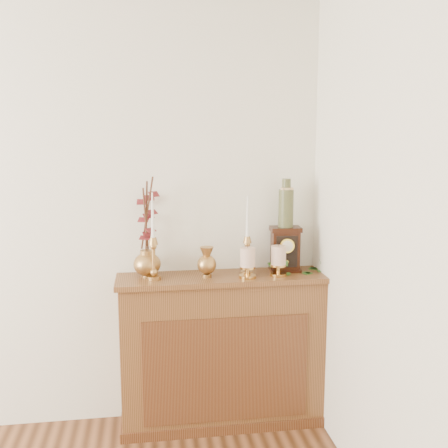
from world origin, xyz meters
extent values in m
cube|color=brown|center=(1.40, 2.10, 0.45)|extent=(1.20, 0.30, 0.90)
cube|color=brown|center=(1.40, 1.95, 0.41)|extent=(0.96, 0.01, 0.63)
cube|color=brown|center=(1.40, 2.10, 0.92)|extent=(1.24, 0.34, 0.03)
cube|color=brown|center=(1.40, 2.10, 0.03)|extent=(1.23, 0.33, 0.06)
cylinder|color=tan|center=(1.00, 2.07, 0.94)|extent=(0.08, 0.08, 0.02)
sphere|color=tan|center=(1.00, 2.07, 0.97)|extent=(0.05, 0.05, 0.05)
cylinder|color=tan|center=(1.00, 2.07, 1.04)|extent=(0.02, 0.02, 0.15)
sphere|color=tan|center=(1.00, 2.07, 1.12)|extent=(0.04, 0.04, 0.04)
cone|color=tan|center=(1.00, 2.07, 1.15)|extent=(0.05, 0.05, 0.04)
cone|color=white|center=(1.00, 2.07, 1.30)|extent=(0.02, 0.02, 0.26)
cylinder|color=tan|center=(1.55, 2.10, 0.94)|extent=(0.08, 0.08, 0.02)
sphere|color=tan|center=(1.55, 2.10, 0.97)|extent=(0.04, 0.04, 0.04)
cylinder|color=tan|center=(1.55, 2.10, 1.04)|extent=(0.02, 0.02, 0.14)
sphere|color=tan|center=(1.55, 2.10, 1.11)|extent=(0.03, 0.03, 0.03)
cone|color=tan|center=(1.55, 2.10, 1.14)|extent=(0.05, 0.05, 0.04)
cone|color=white|center=(1.55, 2.10, 1.27)|extent=(0.02, 0.02, 0.24)
cylinder|color=tan|center=(1.30, 2.07, 0.94)|extent=(0.06, 0.06, 0.02)
sphere|color=tan|center=(1.30, 2.07, 1.01)|extent=(0.11, 0.11, 0.11)
cone|color=tan|center=(1.30, 2.07, 1.08)|extent=(0.08, 0.08, 0.06)
cylinder|color=tan|center=(0.96, 2.14, 0.94)|extent=(0.07, 0.07, 0.01)
ellipsoid|color=tan|center=(0.96, 2.14, 1.00)|extent=(0.16, 0.16, 0.14)
cylinder|color=tan|center=(0.96, 2.14, 1.07)|extent=(0.08, 0.08, 0.03)
cylinder|color=#472819|center=(0.96, 2.15, 1.26)|extent=(0.03, 0.10, 0.38)
cylinder|color=#472819|center=(0.97, 2.15, 1.28)|extent=(0.03, 0.08, 0.42)
cylinder|color=#472819|center=(0.97, 2.15, 1.30)|extent=(0.08, 0.13, 0.44)
cylinder|color=gold|center=(1.54, 2.02, 0.94)|extent=(0.10, 0.10, 0.02)
cylinder|color=gold|center=(1.54, 2.02, 0.97)|extent=(0.02, 0.02, 0.04)
cylinder|color=gold|center=(1.54, 2.02, 0.99)|extent=(0.09, 0.09, 0.01)
cylinder|color=#F8E7C2|center=(1.54, 2.02, 1.05)|extent=(0.09, 0.09, 0.11)
cylinder|color=#472819|center=(1.54, 2.02, 1.11)|extent=(0.00, 0.00, 0.01)
cylinder|color=gold|center=(1.72, 2.04, 0.94)|extent=(0.10, 0.10, 0.02)
cylinder|color=gold|center=(1.72, 2.04, 0.97)|extent=(0.02, 0.02, 0.04)
cylinder|color=gold|center=(1.72, 2.04, 0.99)|extent=(0.09, 0.09, 0.01)
cylinder|color=#F8E7C2|center=(1.72, 2.04, 1.05)|extent=(0.09, 0.09, 0.11)
cylinder|color=#472819|center=(1.72, 2.04, 1.11)|extent=(0.00, 0.00, 0.01)
cube|color=#376D29|center=(1.98, 2.11, 0.93)|extent=(0.06, 0.06, 0.00)
cube|color=#376D29|center=(1.64, 2.15, 0.93)|extent=(0.06, 0.06, 0.00)
cube|color=#376D29|center=(1.92, 2.06, 0.93)|extent=(0.06, 0.05, 0.00)
cube|color=#376D29|center=(1.93, 2.12, 0.93)|extent=(0.06, 0.06, 0.00)
cube|color=#376D29|center=(1.72, 2.12, 0.93)|extent=(0.06, 0.06, 0.00)
cube|color=#376D29|center=(1.68, 2.07, 0.93)|extent=(0.06, 0.06, 0.00)
cube|color=#376D29|center=(1.92, 2.15, 0.93)|extent=(0.06, 0.06, 0.00)
cube|color=#376D29|center=(1.67, 2.13, 0.93)|extent=(0.04, 0.05, 0.00)
cube|color=#376D29|center=(1.86, 2.15, 0.93)|extent=(0.06, 0.06, 0.00)
cube|color=#376D29|center=(1.88, 2.03, 0.93)|extent=(0.06, 0.05, 0.00)
cube|color=#376D29|center=(2.06, 2.09, 0.93)|extent=(0.06, 0.05, 0.00)
cube|color=#376D29|center=(1.73, 2.13, 0.93)|extent=(0.05, 0.06, 0.00)
cube|color=#376D29|center=(1.96, 2.09, 0.93)|extent=(0.06, 0.06, 0.00)
cube|color=#376D29|center=(1.70, 2.11, 0.98)|extent=(0.05, 0.05, 0.03)
cube|color=#376D29|center=(1.76, 2.05, 1.00)|extent=(0.05, 0.05, 0.03)
cube|color=#376D29|center=(2.02, 2.10, 0.99)|extent=(0.05, 0.05, 0.03)
cube|color=black|center=(1.79, 2.15, 0.94)|extent=(0.19, 0.14, 0.02)
cube|color=black|center=(1.79, 2.15, 1.06)|extent=(0.17, 0.12, 0.24)
cube|color=black|center=(1.79, 2.15, 1.19)|extent=(0.19, 0.14, 0.03)
cube|color=black|center=(1.79, 2.09, 1.06)|extent=(0.13, 0.01, 0.19)
cylinder|color=yellow|center=(1.79, 2.09, 1.10)|extent=(0.09, 0.01, 0.09)
cylinder|color=silver|center=(1.79, 2.09, 1.10)|extent=(0.07, 0.01, 0.07)
sphere|color=yellow|center=(1.79, 2.09, 1.00)|extent=(0.03, 0.03, 0.03)
cylinder|color=#1B372C|center=(1.79, 2.15, 1.31)|extent=(0.09, 0.09, 0.22)
cylinder|color=#1B372C|center=(1.79, 2.15, 1.45)|extent=(0.05, 0.05, 0.07)
cylinder|color=#D9B27D|center=(1.79, 2.15, 1.43)|extent=(0.06, 0.06, 0.02)
camera|label=1|loc=(0.97, -0.86, 1.73)|focal=42.00mm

